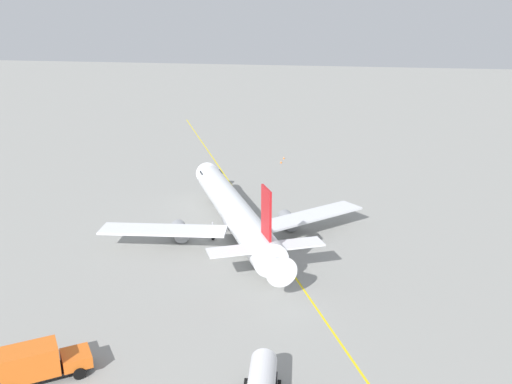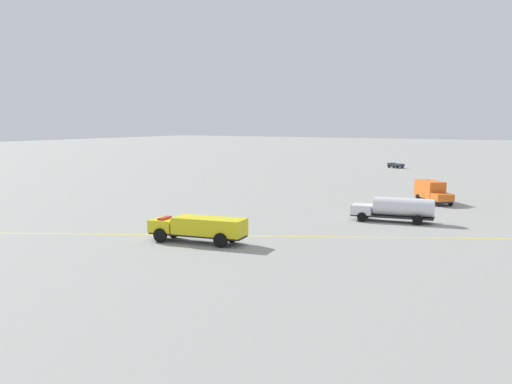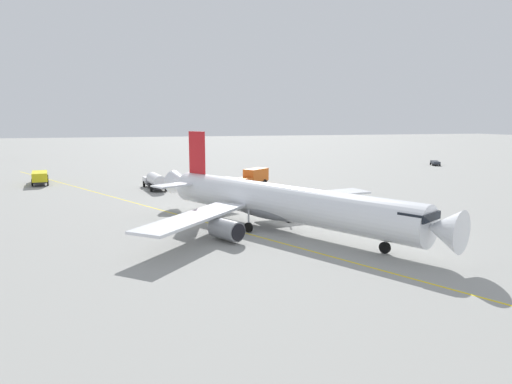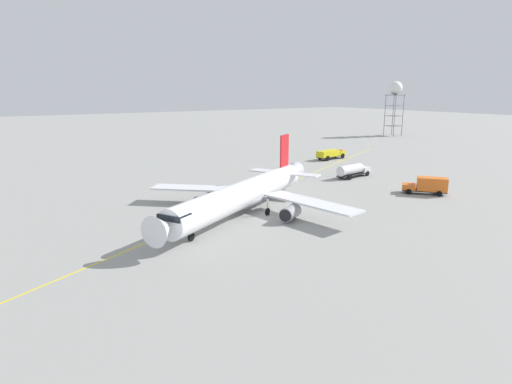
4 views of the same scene
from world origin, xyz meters
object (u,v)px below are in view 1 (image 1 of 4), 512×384
airliner_main (235,213)px  safety_cone_near (281,162)px  catering_truck_truck (34,363)px  safety_cone_mid (284,158)px

airliner_main → safety_cone_near: bearing=-27.1°
catering_truck_truck → safety_cone_mid: bearing=46.6°
safety_cone_near → safety_cone_mid: bearing=91.5°
catering_truck_truck → airliner_main: bearing=39.2°
airliner_main → catering_truck_truck: (-7.14, -34.80, -1.36)m
catering_truck_truck → safety_cone_mid: size_ratio=13.67×
safety_cone_mid → airliner_main: bearing=-88.2°
airliner_main → safety_cone_mid: bearing=-27.2°
airliner_main → safety_cone_mid: (-1.35, 43.52, -2.74)m
airliner_main → catering_truck_truck: 35.55m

